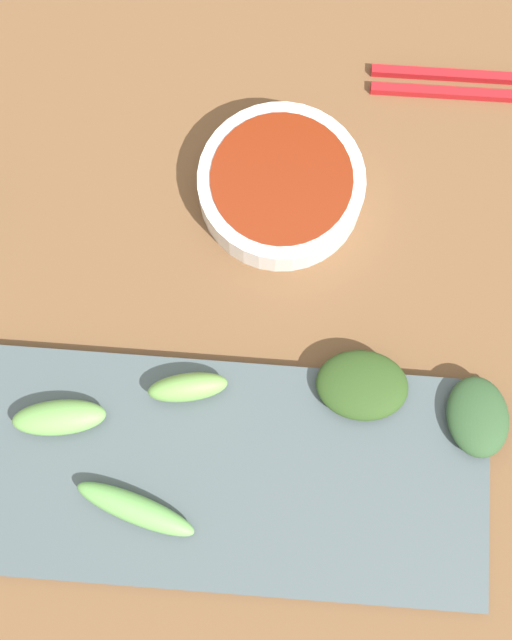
# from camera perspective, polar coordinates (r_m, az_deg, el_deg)

# --- Properties ---
(tabletop) EXTENTS (2.10, 2.10, 0.02)m
(tabletop) POSITION_cam_1_polar(r_m,az_deg,el_deg) (0.70, 1.01, -1.33)
(tabletop) COLOR brown
(tabletop) RESTS_ON ground
(sauce_bowl) EXTENTS (0.14, 0.14, 0.03)m
(sauce_bowl) POSITION_cam_1_polar(r_m,az_deg,el_deg) (0.71, 1.68, 9.01)
(sauce_bowl) COLOR white
(sauce_bowl) RESTS_ON tabletop
(serving_plate) EXTENTS (0.17, 0.40, 0.01)m
(serving_plate) POSITION_cam_1_polar(r_m,az_deg,el_deg) (0.67, -1.79, -10.31)
(serving_plate) COLOR #455155
(serving_plate) RESTS_ON tabletop
(broccoli_leafy_0) EXTENTS (0.06, 0.07, 0.02)m
(broccoli_leafy_0) POSITION_cam_1_polar(r_m,az_deg,el_deg) (0.66, 7.21, -4.37)
(broccoli_leafy_0) COLOR #2D491C
(broccoli_leafy_0) RESTS_ON serving_plate
(broccoli_stalk_1) EXTENTS (0.03, 0.06, 0.03)m
(broccoli_stalk_1) POSITION_cam_1_polar(r_m,az_deg,el_deg) (0.66, -4.51, -4.53)
(broccoli_stalk_1) COLOR #75AC50
(broccoli_stalk_1) RESTS_ON serving_plate
(broccoli_stalk_2) EXTENTS (0.05, 0.10, 0.02)m
(broccoli_stalk_2) POSITION_cam_1_polar(r_m,az_deg,el_deg) (0.66, -8.00, -12.44)
(broccoli_stalk_2) COLOR #6BAC55
(broccoli_stalk_2) RESTS_ON serving_plate
(broccoli_stalk_3) EXTENTS (0.04, 0.08, 0.02)m
(broccoli_stalk_3) POSITION_cam_1_polar(r_m,az_deg,el_deg) (0.67, -12.97, -6.40)
(broccoli_stalk_3) COLOR #6FA953
(broccoli_stalk_3) RESTS_ON serving_plate
(broccoli_leafy_4) EXTENTS (0.07, 0.06, 0.02)m
(broccoli_leafy_4) POSITION_cam_1_polar(r_m,az_deg,el_deg) (0.68, 14.72, -6.30)
(broccoli_leafy_4) COLOR #2E4E2B
(broccoli_leafy_4) RESTS_ON serving_plate
(chopsticks) EXTENTS (0.03, 0.23, 0.01)m
(chopsticks) POSITION_cam_1_polar(r_m,az_deg,el_deg) (0.79, 16.32, 14.76)
(chopsticks) COLOR #B3191E
(chopsticks) RESTS_ON tabletop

